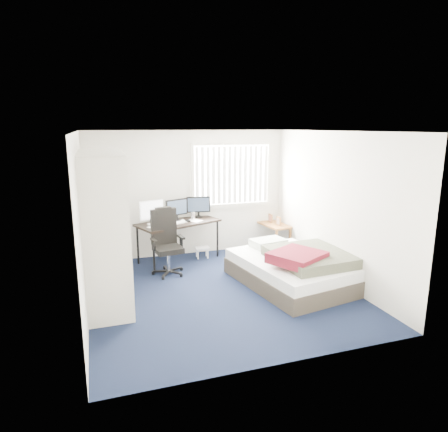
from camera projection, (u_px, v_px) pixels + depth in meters
The scene contains 10 objects.
ground at pixel (221, 292), 6.35m from camera, with size 4.20×4.20×0.00m, color black.
room_shell at pixel (221, 198), 6.02m from camera, with size 4.20×4.20×4.20m.
window_assembly at pixel (232, 175), 8.17m from camera, with size 1.72×0.09×1.32m.
closet at pixel (106, 212), 5.79m from camera, with size 0.64×1.84×2.22m.
desk at pixel (178, 220), 7.70m from camera, with size 1.72×1.24×1.23m.
office_chair at pixel (167, 248), 7.08m from camera, with size 0.62×0.62×1.18m.
footstool at pixel (202, 249), 7.96m from camera, with size 0.29×0.24×0.22m.
nightstand at pixel (274, 227), 8.44m from camera, with size 0.52×0.87×0.75m.
bed at pixel (295, 267), 6.61m from camera, with size 1.84×2.26×0.67m.
pine_box at pixel (114, 300), 5.69m from camera, with size 0.40×0.30×0.30m, color tan.
Camera 1 is at (-1.82, -5.65, 2.57)m, focal length 32.00 mm.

